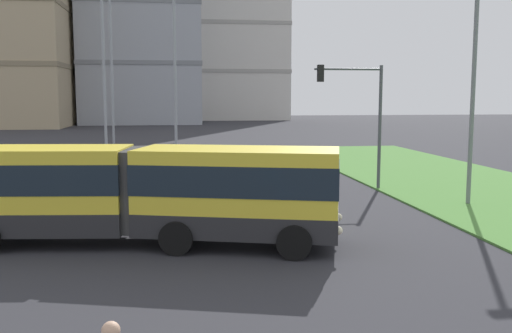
{
  "coord_description": "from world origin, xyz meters",
  "views": [
    {
      "loc": [
        -3.15,
        -4.72,
        4.56
      ],
      "look_at": [
        -0.54,
        14.22,
        2.2
      ],
      "focal_mm": 40.05,
      "sensor_mm": 36.0,
      "label": 1
    }
  ],
  "objects_px": {
    "streetlight_median": "(473,84)",
    "apartment_tower_centre": "(239,6)",
    "articulated_bus": "(146,192)",
    "traffic_light_far_right": "(359,105)",
    "apartment_tower_westcentre": "(141,9)",
    "car_grey_wagon": "(115,179)"
  },
  "relations": [
    {
      "from": "streetlight_median",
      "to": "apartment_tower_centre",
      "type": "bearing_deg",
      "value": 89.8
    },
    {
      "from": "articulated_bus",
      "to": "streetlight_median",
      "type": "bearing_deg",
      "value": 19.72
    },
    {
      "from": "traffic_light_far_right",
      "to": "apartment_tower_centre",
      "type": "relative_size",
      "value": 0.14
    },
    {
      "from": "streetlight_median",
      "to": "apartment_tower_westcentre",
      "type": "relative_size",
      "value": 0.24
    },
    {
      "from": "car_grey_wagon",
      "to": "traffic_light_far_right",
      "type": "xyz_separation_m",
      "value": [
        11.6,
        0.01,
        3.37
      ]
    },
    {
      "from": "apartment_tower_westcentre",
      "to": "apartment_tower_centre",
      "type": "height_order",
      "value": "apartment_tower_centre"
    },
    {
      "from": "traffic_light_far_right",
      "to": "streetlight_median",
      "type": "distance_m",
      "value": 5.71
    },
    {
      "from": "streetlight_median",
      "to": "articulated_bus",
      "type": "bearing_deg",
      "value": -160.28
    },
    {
      "from": "apartment_tower_centre",
      "to": "car_grey_wagon",
      "type": "bearing_deg",
      "value": -99.78
    },
    {
      "from": "apartment_tower_westcentre",
      "to": "apartment_tower_centre",
      "type": "bearing_deg",
      "value": 42.37
    },
    {
      "from": "traffic_light_far_right",
      "to": "streetlight_median",
      "type": "xyz_separation_m",
      "value": [
        3.36,
        -4.52,
        0.93
      ]
    },
    {
      "from": "apartment_tower_westcentre",
      "to": "apartment_tower_centre",
      "type": "distance_m",
      "value": 24.82
    },
    {
      "from": "car_grey_wagon",
      "to": "apartment_tower_westcentre",
      "type": "bearing_deg",
      "value": 92.28
    },
    {
      "from": "car_grey_wagon",
      "to": "apartment_tower_centre",
      "type": "xyz_separation_m",
      "value": [
        15.29,
        88.66,
        21.56
      ]
    },
    {
      "from": "car_grey_wagon",
      "to": "streetlight_median",
      "type": "relative_size",
      "value": 0.49
    },
    {
      "from": "articulated_bus",
      "to": "car_grey_wagon",
      "type": "xyz_separation_m",
      "value": [
        -1.91,
        9.19,
        -0.9
      ]
    },
    {
      "from": "articulated_bus",
      "to": "streetlight_median",
      "type": "distance_m",
      "value": 14.28
    },
    {
      "from": "traffic_light_far_right",
      "to": "apartment_tower_centre",
      "type": "distance_m",
      "value": 90.58
    },
    {
      "from": "apartment_tower_westcentre",
      "to": "car_grey_wagon",
      "type": "bearing_deg",
      "value": -87.72
    },
    {
      "from": "articulated_bus",
      "to": "apartment_tower_westcentre",
      "type": "relative_size",
      "value": 0.32
    },
    {
      "from": "articulated_bus",
      "to": "car_grey_wagon",
      "type": "relative_size",
      "value": 2.68
    },
    {
      "from": "apartment_tower_westcentre",
      "to": "streetlight_median",
      "type": "bearing_deg",
      "value": -76.89
    }
  ]
}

